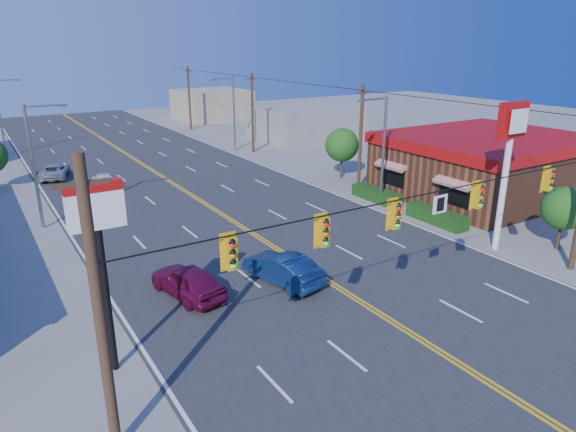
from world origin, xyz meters
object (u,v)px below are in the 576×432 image
kfc (484,164)px  pizza_hut_sign (99,239)px  signal_span (415,224)px  car_silver (54,172)px  car_white (104,181)px  car_magenta (188,282)px  car_blue (283,269)px  kfc_pylon (509,147)px

kfc → pizza_hut_sign: size_ratio=2.38×
signal_span → pizza_hut_sign: 11.60m
pizza_hut_sign → car_silver: pizza_hut_sign is taller
signal_span → car_silver: 36.31m
car_white → car_magenta: bearing=92.3°
kfc → car_magenta: 26.81m
signal_span → kfc: bearing=30.9°
pizza_hut_sign → car_blue: 10.40m
pizza_hut_sign → car_magenta: 7.39m
kfc → car_white: bearing=144.4°
kfc → car_white: kfc is taller
kfc_pylon → signal_span: bearing=-160.2°
car_blue → car_silver: bearing=-89.1°
car_blue → car_white: bearing=-93.6°
car_blue → kfc_pylon: bearing=156.6°
signal_span → kfc_pylon: bearing=19.8°
car_magenta → car_silver: bearing=-97.4°
car_magenta → signal_span: bearing=118.2°
car_silver → pizza_hut_sign: bearing=101.0°
kfc_pylon → pizza_hut_sign: bearing=180.0°
kfc → car_silver: bearing=140.5°
signal_span → car_magenta: 11.00m
car_blue → car_white: (-3.20, 23.19, -0.18)m
car_silver → kfc_pylon: bearing=137.8°
kfc → pizza_hut_sign: pizza_hut_sign is taller
kfc → kfc_pylon: (-8.90, -8.00, 3.66)m
signal_span → kfc_pylon: size_ratio=2.86×
car_magenta → car_white: size_ratio=1.13×
car_blue → car_silver: car_blue is taller
kfc_pylon → car_magenta: bearing=167.4°
car_silver → car_blue: bearing=118.5°
car_white → car_silver: 6.02m
car_blue → signal_span: bearing=94.1°
kfc → car_magenta: bearing=-171.2°
pizza_hut_sign → car_white: (5.81, 25.93, -4.61)m
kfc → car_white: (-25.09, 17.93, -1.80)m
kfc_pylon → car_white: 31.06m
signal_span → car_white: bearing=99.6°
pizza_hut_sign → car_white: bearing=77.4°
kfc_pylon → car_silver: size_ratio=1.80×
kfc_pylon → car_white: bearing=122.0°
signal_span → kfc: (20.02, 12.00, -2.51)m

